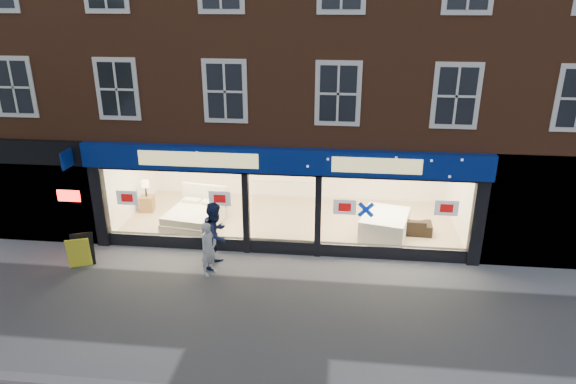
% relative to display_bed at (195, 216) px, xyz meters
% --- Properties ---
extents(ground, '(120.00, 120.00, 0.00)m').
position_rel_display_bed_xyz_m(ground, '(3.06, -4.55, -0.41)').
color(ground, gray).
rests_on(ground, ground).
extents(showroom_floor, '(11.00, 4.50, 0.10)m').
position_rel_display_bed_xyz_m(showroom_floor, '(3.06, 0.70, -0.36)').
color(showroom_floor, tan).
rests_on(showroom_floor, ground).
extents(building, '(19.00, 8.26, 10.30)m').
position_rel_display_bed_xyz_m(building, '(3.05, 2.38, 6.26)').
color(building, brown).
rests_on(building, ground).
extents(display_bed, '(1.89, 2.19, 1.10)m').
position_rel_display_bed_xyz_m(display_bed, '(0.00, 0.00, 0.00)').
color(display_bed, beige).
rests_on(display_bed, showroom_floor).
extents(bedside_table, '(0.51, 0.51, 0.55)m').
position_rel_display_bed_xyz_m(bedside_table, '(-1.98, 0.91, -0.04)').
color(bedside_table, brown).
rests_on(bedside_table, showroom_floor).
extents(mattress_stack, '(1.71, 1.98, 0.68)m').
position_rel_display_bed_xyz_m(mattress_stack, '(6.15, -0.06, 0.03)').
color(mattress_stack, silver).
rests_on(mattress_stack, showroom_floor).
extents(sofa, '(1.80, 0.77, 0.52)m').
position_rel_display_bed_xyz_m(sofa, '(6.76, 0.16, -0.05)').
color(sofa, black).
rests_on(sofa, showroom_floor).
extents(a_board, '(0.73, 0.61, 0.96)m').
position_rel_display_bed_xyz_m(a_board, '(-2.46, -2.91, 0.07)').
color(a_board, yellow).
rests_on(a_board, ground).
extents(pedestrian_grey, '(0.59, 0.66, 1.53)m').
position_rel_display_bed_xyz_m(pedestrian_grey, '(1.23, -2.91, 0.35)').
color(pedestrian_grey, '#AAAEB2').
rests_on(pedestrian_grey, ground).
extents(pedestrian_blue, '(0.91, 1.07, 1.91)m').
position_rel_display_bed_xyz_m(pedestrian_blue, '(1.31, -2.40, 0.54)').
color(pedestrian_blue, '#182345').
rests_on(pedestrian_blue, ground).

